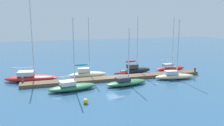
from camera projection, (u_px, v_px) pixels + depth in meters
name	position (u px, v px, depth m)	size (l,w,h in m)	color
ground_plane	(116.00, 80.00, 33.60)	(120.00, 120.00, 0.00)	#2D567A
dock_pier	(116.00, 78.00, 33.56)	(25.46, 1.81, 0.43)	brown
dock_piling_near_end	(23.00, 81.00, 30.61)	(0.28, 0.28, 1.08)	brown
dock_piling_far_end	(195.00, 71.00, 36.38)	(0.28, 0.28, 1.08)	brown
sailboat_0	(31.00, 77.00, 32.71)	(7.40, 3.28, 10.81)	#B21E1E
sailboat_1	(72.00, 86.00, 28.60)	(6.10, 2.88, 8.58)	#2D7047
sailboat_2	(87.00, 73.00, 34.66)	(5.61, 1.75, 8.58)	beige
sailboat_3	(126.00, 82.00, 30.73)	(5.84, 2.66, 7.25)	#2D7047
sailboat_4	(135.00, 69.00, 37.17)	(5.33, 2.02, 8.70)	black
sailboat_5	(174.00, 75.00, 33.80)	(5.86, 2.24, 8.37)	beige
sailboat_6	(170.00, 68.00, 39.13)	(5.27, 1.95, 8.63)	#B21E1E
mooring_buoy_yellow	(86.00, 101.00, 24.27)	(0.53, 0.53, 0.53)	yellow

